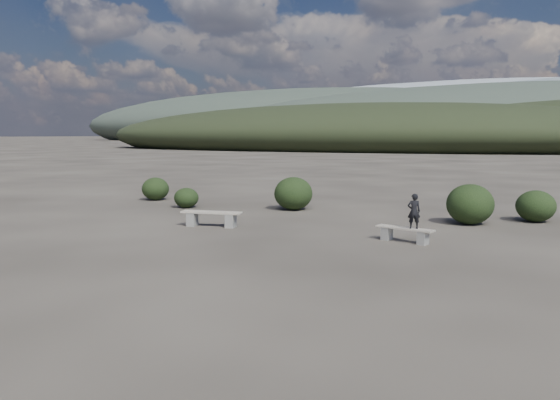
% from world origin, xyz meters
% --- Properties ---
extents(ground, '(1200.00, 1200.00, 0.00)m').
position_xyz_m(ground, '(0.00, 0.00, 0.00)').
color(ground, '#2C2822').
rests_on(ground, ground).
extents(bench_left, '(1.99, 0.77, 0.49)m').
position_xyz_m(bench_left, '(-3.19, 4.45, 0.30)').
color(bench_left, slate).
rests_on(bench_left, ground).
extents(bench_right, '(1.64, 0.72, 0.40)m').
position_xyz_m(bench_right, '(2.90, 4.51, 0.24)').
color(bench_right, slate).
rests_on(bench_right, ground).
extents(seated_person, '(0.41, 0.35, 0.95)m').
position_xyz_m(seated_person, '(3.15, 4.45, 0.87)').
color(seated_person, black).
rests_on(seated_person, bench_right).
extents(shrub_a, '(0.97, 0.97, 0.80)m').
position_xyz_m(shrub_a, '(-6.48, 7.87, 0.40)').
color(shrub_a, black).
rests_on(shrub_a, ground).
extents(shrub_b, '(1.49, 1.49, 1.28)m').
position_xyz_m(shrub_b, '(-2.37, 9.11, 0.64)').
color(shrub_b, black).
rests_on(shrub_b, ground).
extents(shrub_d, '(1.50, 1.50, 1.32)m').
position_xyz_m(shrub_d, '(4.19, 8.37, 0.66)').
color(shrub_d, black).
rests_on(shrub_d, ground).
extents(shrub_e, '(1.27, 1.27, 1.06)m').
position_xyz_m(shrub_e, '(6.14, 9.82, 0.53)').
color(shrub_e, black).
rests_on(shrub_e, ground).
extents(shrub_f, '(1.19, 1.19, 1.01)m').
position_xyz_m(shrub_f, '(-9.20, 9.43, 0.51)').
color(shrub_f, black).
rests_on(shrub_f, ground).
extents(mountain_ridges, '(500.00, 400.00, 56.00)m').
position_xyz_m(mountain_ridges, '(-7.48, 339.06, 10.84)').
color(mountain_ridges, black).
rests_on(mountain_ridges, ground).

